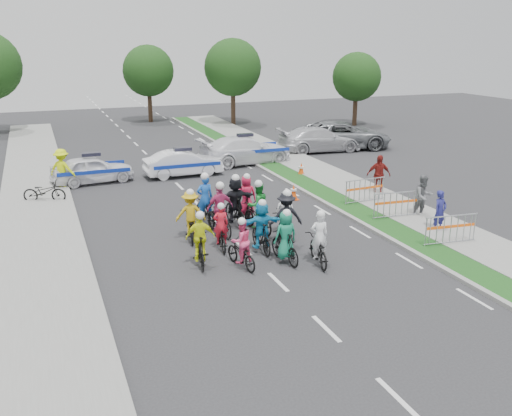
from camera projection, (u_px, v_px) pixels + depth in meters
name	position (u px, v px, depth m)	size (l,w,h in m)	color
ground	(278.00, 282.00, 16.81)	(90.00, 90.00, 0.00)	#28282B
curb_right	(345.00, 214.00, 23.02)	(0.20, 60.00, 0.12)	gray
grass_strip	(360.00, 212.00, 23.26)	(1.20, 60.00, 0.11)	#164617
sidewalk_right	(397.00, 207.00, 23.89)	(2.40, 60.00, 0.13)	gray
sidewalk_left	(40.00, 252.00, 18.99)	(3.00, 60.00, 0.13)	gray
rider_0	(318.00, 246.00, 17.99)	(0.95, 1.86, 1.81)	black
rider_1	(285.00, 242.00, 18.07)	(0.80, 1.76, 1.81)	black
rider_2	(241.00, 249.00, 17.72)	(0.87, 1.71, 1.66)	black
rider_3	(200.00, 245.00, 17.83)	(0.97, 1.79, 1.83)	black
rider_4	(286.00, 224.00, 19.52)	(1.23, 2.09, 2.04)	black
rider_5	(261.00, 230.00, 18.97)	(1.49, 1.78, 1.85)	black
rider_6	(221.00, 233.00, 19.30)	(0.79, 1.69, 1.66)	black
rider_7	(285.00, 217.00, 20.72)	(0.76, 1.64, 1.67)	black
rider_8	(258.00, 213.00, 20.94)	(0.95, 2.03, 1.99)	black
rider_9	(220.00, 215.00, 20.57)	(1.06, 1.98, 2.02)	black
rider_10	(191.00, 220.00, 20.11)	(1.15, 1.95, 1.89)	black
rider_11	(235.00, 205.00, 21.54)	(1.65, 1.97, 2.05)	black
rider_12	(205.00, 207.00, 21.81)	(0.80, 2.05, 2.06)	black
rider_13	(246.00, 201.00, 22.46)	(0.86, 1.83, 1.86)	black
police_car_0	(92.00, 169.00, 27.98)	(1.59, 3.96, 1.35)	white
police_car_1	(183.00, 163.00, 29.40)	(1.40, 4.01, 1.32)	white
police_car_2	(245.00, 150.00, 32.17)	(2.18, 5.37, 1.56)	white
civilian_sedan	(319.00, 139.00, 35.57)	(2.15, 5.28, 1.53)	silver
civilian_suv	(342.00, 135.00, 36.53)	(2.88, 6.25, 1.74)	slate
spectator_0	(440.00, 211.00, 20.90)	(0.58, 0.38, 1.58)	navy
spectator_1	(424.00, 196.00, 22.57)	(0.84, 0.66, 1.74)	slate
spectator_2	(379.00, 175.00, 25.75)	(1.09, 0.45, 1.85)	maroon
marshal_hiviz	(62.00, 169.00, 26.79)	(1.24, 0.71, 1.92)	#DBF50C
barrier_0	(450.00, 231.00, 19.52)	(2.00, 0.50, 1.12)	#A5A8AD
barrier_1	(396.00, 206.00, 22.38)	(2.00, 0.50, 1.12)	#A5A8AD
barrier_2	(365.00, 192.00, 24.44)	(2.00, 0.50, 1.12)	#A5A8AD
cone_0	(294.00, 192.00, 25.18)	(0.40, 0.40, 0.70)	#F24C0C
cone_1	(301.00, 169.00, 29.48)	(0.40, 0.40, 0.70)	#F24C0C
parked_bike	(44.00, 192.00, 24.73)	(0.64, 1.83, 0.96)	black
tree_1	(233.00, 68.00, 45.37)	(4.55, 4.55, 6.82)	#382619
tree_2	(357.00, 77.00, 45.13)	(3.85, 3.85, 5.77)	#382619
tree_4	(148.00, 71.00, 46.95)	(4.20, 4.20, 6.30)	#382619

